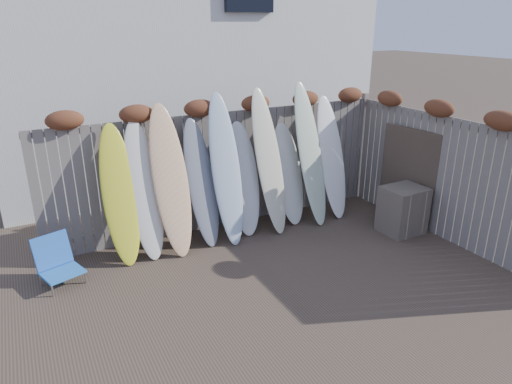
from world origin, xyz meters
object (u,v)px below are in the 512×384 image
lattice_panel (408,176)px  surfboard_0 (120,195)px  beach_chair (57,261)px  wooden_crate (403,210)px

lattice_panel → surfboard_0: bearing=160.5°
lattice_panel → surfboard_0: size_ratio=0.80×
beach_chair → wooden_crate: wooden_crate is taller
beach_chair → wooden_crate: bearing=-10.6°
beach_chair → lattice_panel: lattice_panel is taller
wooden_crate → surfboard_0: (-4.38, 1.28, 0.62)m
wooden_crate → surfboard_0: surfboard_0 is taller
wooden_crate → beach_chair: bearing=169.4°
surfboard_0 → beach_chair: bearing=-161.6°
beach_chair → wooden_crate: (5.36, -1.00, 0.09)m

